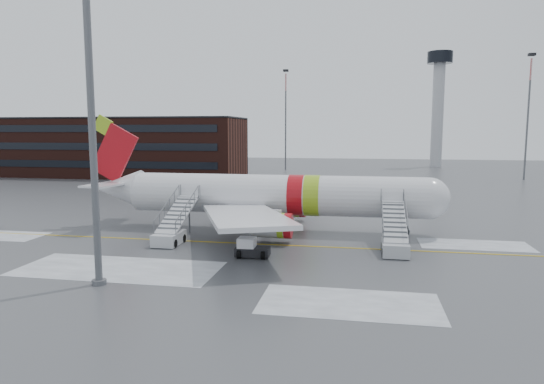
% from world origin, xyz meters
% --- Properties ---
extents(ground, '(260.00, 260.00, 0.00)m').
position_xyz_m(ground, '(0.00, 0.00, 0.00)').
color(ground, '#494C4F').
rests_on(ground, ground).
extents(airliner, '(35.03, 32.97, 11.18)m').
position_xyz_m(airliner, '(1.57, 4.79, 3.42)').
color(airliner, silver).
rests_on(airliner, ground).
extents(airstair_fwd, '(2.05, 7.70, 3.48)m').
position_xyz_m(airstair_fwd, '(13.20, -1.74, 1.06)').
color(airstair_fwd, '#A9ACB1').
rests_on(airstair_fwd, ground).
extents(airstair_aft, '(2.05, 7.70, 3.48)m').
position_xyz_m(airstair_aft, '(-5.36, -1.74, 1.06)').
color(airstair_aft, '#BABDC2').
rests_on(airstair_aft, ground).
extents(pushback_tug, '(2.61, 1.98, 1.47)m').
position_xyz_m(pushback_tug, '(2.32, -5.14, 0.65)').
color(pushback_tug, black).
rests_on(pushback_tug, ground).
extents(light_mast_near, '(1.20, 1.20, 23.21)m').
position_xyz_m(light_mast_near, '(-5.50, -13.39, 12.08)').
color(light_mast_near, '#595B60').
rests_on(light_mast_near, ground).
extents(terminal_building, '(62.00, 16.11, 12.30)m').
position_xyz_m(terminal_building, '(-45.00, 54.98, 6.20)').
color(terminal_building, '#3F1E16').
rests_on(terminal_building, ground).
extents(control_tower, '(6.40, 6.40, 30.00)m').
position_xyz_m(control_tower, '(30.00, 95.00, 18.75)').
color(control_tower, '#B2B5BA').
rests_on(control_tower, ground).
extents(light_mast_far_ne, '(1.20, 1.20, 24.25)m').
position_xyz_m(light_mast_far_ne, '(42.00, 62.00, 13.84)').
color(light_mast_far_ne, '#595B60').
rests_on(light_mast_far_ne, ground).
extents(light_mast_far_n, '(1.20, 1.20, 24.25)m').
position_xyz_m(light_mast_far_n, '(-8.00, 78.00, 13.84)').
color(light_mast_far_n, '#595B60').
rests_on(light_mast_far_n, ground).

